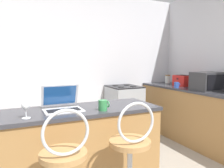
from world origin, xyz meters
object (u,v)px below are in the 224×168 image
stove_range (124,111)px  mug_blue (177,85)px  mug_green (103,105)px  bar_stool_far (131,168)px  microwave (209,81)px  storage_jar (168,79)px  laptop (62,104)px  toaster (183,81)px  wine_glass_tall (26,107)px

stove_range → mug_blue: (0.70, -0.59, 0.51)m
mug_green → mug_blue: mug_green is taller
bar_stool_far → stove_range: size_ratio=1.16×
microwave → storage_jar: (0.12, 1.13, -0.06)m
laptop → mug_green: (0.34, -0.19, -0.01)m
mug_green → microwave: bearing=15.6°
bar_stool_far → laptop: 0.85m
microwave → mug_green: 2.11m
toaster → wine_glass_tall: 3.00m
toaster → storage_jar: size_ratio=1.77×
bar_stool_far → mug_blue: 2.27m
microwave → toaster: size_ratio=1.67×
laptop → wine_glass_tall: 0.39m
mug_green → wine_glass_tall: bearing=179.8°
wine_glass_tall → mug_green: bearing=-0.2°
wine_glass_tall → mug_blue: wine_glass_tall is taller
microwave → storage_jar: bearing=83.7°
mug_blue → stove_range: bearing=139.6°
bar_stool_far → mug_blue: size_ratio=11.03×
microwave → toaster: microwave is taller
wine_glass_tall → laptop: bearing=29.9°
stove_range → mug_green: (-1.10, -1.63, 0.51)m
laptop → storage_jar: 2.92m
microwave → wine_glass_tall: microwave is taller
bar_stool_far → laptop: (-0.42, 0.58, 0.46)m
microwave → stove_range: 1.53m
mug_green → bar_stool_far: bearing=-78.2°
microwave → mug_blue: bearing=116.4°
wine_glass_tall → mug_green: wine_glass_tall is taller
bar_stool_far → toaster: bearing=38.1°
microwave → toaster: bearing=85.1°
microwave → storage_jar: size_ratio=2.95×
laptop → storage_jar: (2.50, 1.50, 0.03)m
mug_blue → storage_jar: bearing=62.0°
toaster → mug_blue: bearing=-151.5°
toaster → storage_jar: 0.51m
stove_range → mug_blue: 1.05m
toaster → mug_blue: 0.33m
microwave → mug_green: size_ratio=5.01×
toaster → bar_stool_far: bearing=-141.9°
bar_stool_far → storage_jar: storage_jar is taller
bar_stool_far → storage_jar: bearing=45.1°
microwave → mug_green: bearing=-164.4°
storage_jar → mug_blue: storage_jar is taller
stove_range → wine_glass_tall: bearing=-137.6°
bar_stool_far → laptop: bearing=126.2°
laptop → mug_green: size_ratio=3.53×
laptop → wine_glass_tall: bearing=-150.1°
stove_range → storage_jar: (1.05, 0.07, 0.54)m
bar_stool_far → laptop: laptop is taller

